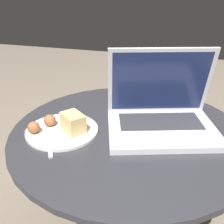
% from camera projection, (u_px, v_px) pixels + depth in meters
% --- Properties ---
extents(table, '(0.75, 0.75, 0.49)m').
position_uv_depth(table, '(128.00, 161.00, 0.89)').
color(table, '#9E9EA3').
rests_on(table, ground_plane).
extents(napkin, '(0.18, 0.14, 0.00)m').
position_uv_depth(napkin, '(55.00, 129.00, 0.84)').
color(napkin, '#B7332D').
rests_on(napkin, table).
extents(laptop, '(0.39, 0.34, 0.25)m').
position_uv_depth(laptop, '(161.00, 113.00, 0.83)').
color(laptop, silver).
rests_on(laptop, table).
extents(beer_glass, '(0.06, 0.06, 0.18)m').
position_uv_depth(beer_glass, '(129.00, 79.00, 1.00)').
color(beer_glass, brown).
rests_on(beer_glass, table).
extents(snack_plate, '(0.23, 0.23, 0.07)m').
position_uv_depth(snack_plate, '(63.00, 127.00, 0.82)').
color(snack_plate, silver).
rests_on(snack_plate, table).
extents(fork, '(0.11, 0.18, 0.01)m').
position_uv_depth(fork, '(50.00, 136.00, 0.80)').
color(fork, '#B2B2B7').
rests_on(fork, table).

